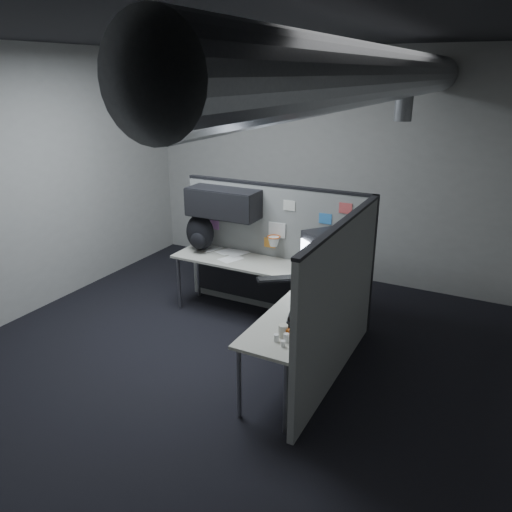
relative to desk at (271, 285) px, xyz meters
The scene contains 12 objects.
room 1.69m from the desk, 59.55° to the right, with size 5.62×5.62×3.22m.
partition_back 0.77m from the desk, 126.93° to the left, with size 2.44×0.42×1.63m.
partition_right 1.09m from the desk, 26.97° to the right, with size 0.07×2.23×1.63m.
desk is the anchor object (origin of this frame).
monitor 0.73m from the desk, 19.82° to the left, with size 0.64×0.64×0.52m.
keyboard 0.21m from the desk, 43.30° to the right, with size 0.43×0.38×0.04m.
mouse 0.72m from the desk, 35.12° to the right, with size 0.29×0.28×0.05m.
phone 1.17m from the desk, 51.81° to the right, with size 0.26×0.28×0.11m.
bottles 1.47m from the desk, 59.93° to the right, with size 0.14×0.20×0.09m.
cup 1.39m from the desk, 59.94° to the right, with size 0.08×0.08×0.11m, color beige.
papers 0.92m from the desk, 153.74° to the left, with size 0.69×0.54×0.01m.
backpack 1.27m from the desk, 163.40° to the left, with size 0.39×0.35×0.46m.
Camera 1 is at (2.38, -3.95, 2.86)m, focal length 35.00 mm.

